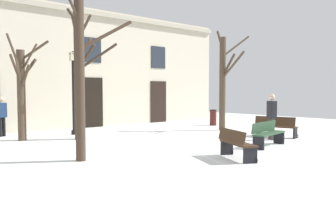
{
  "coord_description": "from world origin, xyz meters",
  "views": [
    {
      "loc": [
        -9.63,
        -9.23,
        1.98
      ],
      "look_at": [
        0.0,
        1.58,
        1.11
      ],
      "focal_mm": 38.63,
      "sensor_mm": 36.0,
      "label": 1
    }
  ],
  "objects_px": {
    "litter_bin": "(213,117)",
    "person_crossing_plaza": "(272,114)",
    "tree_near_facade": "(80,72)",
    "streetlamp": "(73,83)",
    "person_near_bench": "(2,115)",
    "bench_back_to_back_right": "(276,126)",
    "tree_right_of_center": "(22,89)",
    "bench_near_center_tree": "(236,144)",
    "tree_center": "(223,80)",
    "tree_left_of_center": "(80,65)",
    "bench_far_corner": "(268,133)"
  },
  "relations": [
    {
      "from": "tree_center",
      "to": "person_near_bench",
      "type": "bearing_deg",
      "value": 152.39
    },
    {
      "from": "litter_bin",
      "to": "person_crossing_plaza",
      "type": "xyz_separation_m",
      "value": [
        -2.77,
        -5.49,
        0.58
      ]
    },
    {
      "from": "tree_near_facade",
      "to": "bench_far_corner",
      "type": "height_order",
      "value": "tree_near_facade"
    },
    {
      "from": "tree_center",
      "to": "bench_far_corner",
      "type": "bearing_deg",
      "value": -123.09
    },
    {
      "from": "tree_center",
      "to": "bench_back_to_back_right",
      "type": "bearing_deg",
      "value": -97.48
    },
    {
      "from": "tree_right_of_center",
      "to": "person_near_bench",
      "type": "xyz_separation_m",
      "value": [
        -0.2,
        1.88,
        -1.09
      ]
    },
    {
      "from": "tree_left_of_center",
      "to": "bench_far_corner",
      "type": "distance_m",
      "value": 6.86
    },
    {
      "from": "tree_center",
      "to": "tree_right_of_center",
      "type": "relative_size",
      "value": 1.17
    },
    {
      "from": "tree_center",
      "to": "litter_bin",
      "type": "distance_m",
      "value": 3.16
    },
    {
      "from": "tree_right_of_center",
      "to": "person_crossing_plaza",
      "type": "relative_size",
      "value": 2.33
    },
    {
      "from": "tree_left_of_center",
      "to": "bench_back_to_back_right",
      "type": "bearing_deg",
      "value": -5.63
    },
    {
      "from": "tree_near_facade",
      "to": "streetlamp",
      "type": "xyz_separation_m",
      "value": [
        0.5,
        1.56,
        -0.43
      ]
    },
    {
      "from": "tree_near_facade",
      "to": "bench_back_to_back_right",
      "type": "height_order",
      "value": "tree_near_facade"
    },
    {
      "from": "tree_right_of_center",
      "to": "streetlamp",
      "type": "distance_m",
      "value": 2.48
    },
    {
      "from": "bench_back_to_back_right",
      "to": "streetlamp",
      "type": "bearing_deg",
      "value": 30.07
    },
    {
      "from": "bench_back_to_back_right",
      "to": "person_crossing_plaza",
      "type": "xyz_separation_m",
      "value": [
        -0.88,
        -0.34,
        0.57
      ]
    },
    {
      "from": "streetlamp",
      "to": "bench_back_to_back_right",
      "type": "bearing_deg",
      "value": -47.59
    },
    {
      "from": "bench_far_corner",
      "to": "tree_right_of_center",
      "type": "bearing_deg",
      "value": 119.8
    },
    {
      "from": "tree_left_of_center",
      "to": "bench_far_corner",
      "type": "relative_size",
      "value": 2.6
    },
    {
      "from": "tree_left_of_center",
      "to": "streetlamp",
      "type": "height_order",
      "value": "tree_left_of_center"
    },
    {
      "from": "streetlamp",
      "to": "bench_back_to_back_right",
      "type": "distance_m",
      "value": 9.02
    },
    {
      "from": "tree_right_of_center",
      "to": "streetlamp",
      "type": "height_order",
      "value": "tree_right_of_center"
    },
    {
      "from": "tree_left_of_center",
      "to": "bench_near_center_tree",
      "type": "bearing_deg",
      "value": -38.52
    },
    {
      "from": "tree_left_of_center",
      "to": "bench_far_corner",
      "type": "height_order",
      "value": "tree_left_of_center"
    },
    {
      "from": "bench_far_corner",
      "to": "person_near_bench",
      "type": "xyz_separation_m",
      "value": [
        -6.12,
        9.12,
        0.48
      ]
    },
    {
      "from": "tree_center",
      "to": "litter_bin",
      "type": "relative_size",
      "value": 5.64
    },
    {
      "from": "tree_center",
      "to": "streetlamp",
      "type": "xyz_separation_m",
      "value": [
        -6.38,
        3.3,
        -0.2
      ]
    },
    {
      "from": "tree_left_of_center",
      "to": "bench_far_corner",
      "type": "bearing_deg",
      "value": -18.34
    },
    {
      "from": "streetlamp",
      "to": "bench_near_center_tree",
      "type": "distance_m",
      "value": 8.65
    },
    {
      "from": "tree_near_facade",
      "to": "bench_far_corner",
      "type": "bearing_deg",
      "value": -56.94
    },
    {
      "from": "tree_near_facade",
      "to": "tree_right_of_center",
      "type": "bearing_deg",
      "value": 150.37
    },
    {
      "from": "litter_bin",
      "to": "person_crossing_plaza",
      "type": "distance_m",
      "value": 6.18
    },
    {
      "from": "litter_bin",
      "to": "bench_back_to_back_right",
      "type": "xyz_separation_m",
      "value": [
        -1.88,
        -5.15,
        0.01
      ]
    },
    {
      "from": "streetlamp",
      "to": "bench_near_center_tree",
      "type": "bearing_deg",
      "value": -84.64
    },
    {
      "from": "litter_bin",
      "to": "bench_far_corner",
      "type": "relative_size",
      "value": 0.46
    },
    {
      "from": "bench_back_to_back_right",
      "to": "person_near_bench",
      "type": "bearing_deg",
      "value": 34.91
    },
    {
      "from": "person_crossing_plaza",
      "to": "person_near_bench",
      "type": "bearing_deg",
      "value": 63.57
    },
    {
      "from": "tree_right_of_center",
      "to": "bench_near_center_tree",
      "type": "height_order",
      "value": "tree_right_of_center"
    },
    {
      "from": "tree_left_of_center",
      "to": "streetlamp",
      "type": "relative_size",
      "value": 1.36
    },
    {
      "from": "litter_bin",
      "to": "bench_far_corner",
      "type": "height_order",
      "value": "litter_bin"
    },
    {
      "from": "tree_near_facade",
      "to": "person_crossing_plaza",
      "type": "bearing_deg",
      "value": -43.58
    },
    {
      "from": "streetlamp",
      "to": "person_near_bench",
      "type": "xyz_separation_m",
      "value": [
        -2.62,
        1.41,
        -1.34
      ]
    },
    {
      "from": "tree_near_facade",
      "to": "bench_back_to_back_right",
      "type": "bearing_deg",
      "value": -37.52
    },
    {
      "from": "litter_bin",
      "to": "person_crossing_plaza",
      "type": "height_order",
      "value": "person_crossing_plaza"
    },
    {
      "from": "tree_left_of_center",
      "to": "streetlamp",
      "type": "bearing_deg",
      "value": 64.86
    },
    {
      "from": "bench_far_corner",
      "to": "person_near_bench",
      "type": "distance_m",
      "value": 11.0
    },
    {
      "from": "litter_bin",
      "to": "bench_near_center_tree",
      "type": "bearing_deg",
      "value": -135.01
    },
    {
      "from": "streetlamp",
      "to": "bench_back_to_back_right",
      "type": "relative_size",
      "value": 2.09
    },
    {
      "from": "litter_bin",
      "to": "bench_near_center_tree",
      "type": "distance_m",
      "value": 9.97
    },
    {
      "from": "bench_far_corner",
      "to": "tree_center",
      "type": "bearing_deg",
      "value": 47.44
    }
  ]
}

